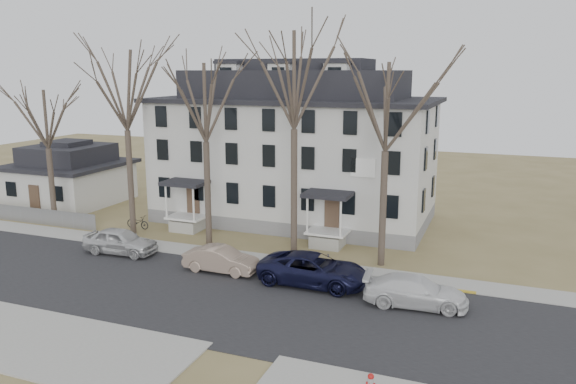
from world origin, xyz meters
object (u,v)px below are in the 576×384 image
at_px(boarding_house, 295,150).
at_px(car_white, 415,292).
at_px(fire_hydrant, 371,384).
at_px(tree_far_left, 125,84).
at_px(tree_bungalow, 45,115).
at_px(car_navy, 314,270).
at_px(tree_mid_right, 387,100).
at_px(car_silver, 120,242).
at_px(bicycle_left, 138,223).
at_px(small_house, 70,177).
at_px(tree_mid_left, 205,97).
at_px(tree_center, 294,73).
at_px(car_tan, 221,260).

relative_size(boarding_house, car_white, 4.16).
bearing_deg(fire_hydrant, car_white, 87.90).
relative_size(tree_far_left, tree_bungalow, 1.27).
distance_m(car_navy, fire_hydrant, 10.50).
height_order(tree_mid_right, car_silver, tree_mid_right).
distance_m(tree_bungalow, fire_hydrant, 31.16).
bearing_deg(bicycle_left, fire_hydrant, -124.44).
bearing_deg(tree_far_left, boarding_house, 42.18).
bearing_deg(boarding_house, tree_far_left, -137.82).
distance_m(car_white, fire_hydrant, 8.26).
distance_m(small_house, tree_mid_right, 30.08).
xyz_separation_m(tree_mid_left, car_silver, (-4.10, -3.88, -8.80)).
distance_m(small_house, car_navy, 27.92).
distance_m(small_house, fire_hydrant, 36.78).
distance_m(tree_far_left, tree_mid_right, 17.52).
bearing_deg(tree_mid_left, car_navy, -26.72).
xyz_separation_m(small_house, tree_bungalow, (4.00, -6.20, 5.87)).
distance_m(car_silver, car_navy, 12.90).
height_order(tree_mid_right, car_navy, tree_mid_right).
distance_m(car_white, bicycle_left, 21.79).
relative_size(small_house, fire_hydrant, 11.08).
distance_m(tree_mid_right, car_silver, 18.32).
bearing_deg(tree_far_left, tree_mid_right, 0.00).
xyz_separation_m(tree_mid_right, car_white, (2.79, -5.29, -8.88)).
bearing_deg(tree_bungalow, car_white, -10.98).
height_order(tree_center, car_navy, tree_center).
bearing_deg(small_house, boarding_house, 5.59).
xyz_separation_m(tree_mid_left, car_white, (14.29, -5.29, -8.88)).
relative_size(small_house, tree_far_left, 0.63).
relative_size(tree_far_left, car_white, 2.74).
bearing_deg(car_white, car_navy, 75.37).
relative_size(tree_mid_left, fire_hydrant, 16.23).
bearing_deg(car_white, tree_center, 51.79).
distance_m(tree_far_left, tree_center, 12.02).
xyz_separation_m(car_white, fire_hydrant, (-0.30, -8.25, -0.33)).
bearing_deg(tree_mid_right, bicycle_left, 176.16).
distance_m(small_house, car_tan, 22.99).
relative_size(tree_center, car_navy, 2.48).
xyz_separation_m(boarding_house, car_white, (11.29, -13.45, -4.65)).
bearing_deg(fire_hydrant, tree_center, 120.53).
height_order(tree_far_left, car_tan, tree_far_left).
distance_m(boarding_house, tree_mid_left, 9.66).
xyz_separation_m(car_tan, fire_hydrant, (10.70, -9.04, -0.31)).
relative_size(small_house, car_silver, 1.85).
bearing_deg(car_silver, tree_mid_right, -78.87).
height_order(tree_mid_left, car_navy, tree_mid_left).
height_order(tree_mid_left, car_tan, tree_mid_left).
distance_m(tree_center, car_navy, 11.52).
xyz_separation_m(tree_center, bicycle_left, (-12.51, 1.21, -10.60)).
distance_m(tree_far_left, car_tan, 14.12).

